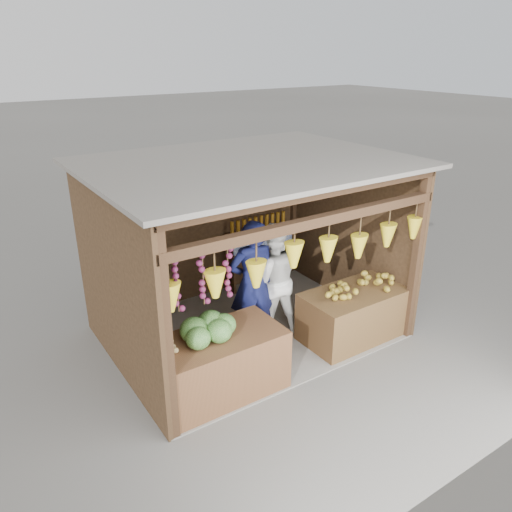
{
  "coord_description": "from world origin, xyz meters",
  "views": [
    {
      "loc": [
        -3.61,
        -5.64,
        4.07
      ],
      "look_at": [
        0.07,
        -0.1,
        1.28
      ],
      "focal_mm": 35.0,
      "sensor_mm": 36.0,
      "label": 1
    }
  ],
  "objects": [
    {
      "name": "vendor_seated",
      "position": [
        -1.75,
        0.14,
        0.78
      ],
      "size": [
        0.5,
        0.34,
        0.98
      ],
      "primitive_type": "imported",
      "rotation": [
        0.0,
        0.0,
        3.21
      ],
      "color": "brown",
      "rests_on": "stool"
    },
    {
      "name": "mango_pile",
      "position": [
        1.25,
        -1.03,
        0.88
      ],
      "size": [
        1.4,
        0.64,
        0.22
      ],
      "primitive_type": null,
      "color": "#B25C17",
      "rests_on": "counter_right"
    },
    {
      "name": "ground",
      "position": [
        0.0,
        0.0,
        0.0
      ],
      "size": [
        80.0,
        80.0,
        0.0
      ],
      "primitive_type": "plane",
      "color": "#514F49",
      "rests_on": "ground"
    },
    {
      "name": "man_standing",
      "position": [
        -0.1,
        -0.26,
        0.95
      ],
      "size": [
        0.77,
        0.59,
        1.9
      ],
      "primitive_type": "imported",
      "rotation": [
        0.0,
        0.0,
        2.93
      ],
      "color": "#121746",
      "rests_on": "ground"
    },
    {
      "name": "counter_right",
      "position": [
        1.25,
        -1.01,
        0.38
      ],
      "size": [
        1.62,
        0.85,
        0.77
      ],
      "primitive_type": "cube",
      "color": "#472E17",
      "rests_on": "ground"
    },
    {
      "name": "melon_pile",
      "position": [
        -1.23,
        -1.04,
        0.99
      ],
      "size": [
        1.0,
        0.5,
        0.32
      ],
      "primitive_type": null,
      "color": "#134915",
      "rests_on": "counter_left"
    },
    {
      "name": "tanfruit_pile",
      "position": [
        -1.8,
        -1.08,
        0.89
      ],
      "size": [
        0.34,
        0.4,
        0.13
      ],
      "primitive_type": null,
      "color": "#A47C4C",
      "rests_on": "counter_left"
    },
    {
      "name": "counter_left",
      "position": [
        -1.14,
        -1.05,
        0.41
      ],
      "size": [
        1.68,
        0.85,
        0.83
      ],
      "primitive_type": "cube",
      "color": "#51331B",
      "rests_on": "ground"
    },
    {
      "name": "stool",
      "position": [
        -1.75,
        0.14,
        0.14
      ],
      "size": [
        0.3,
        0.3,
        0.28
      ],
      "primitive_type": "cube",
      "color": "black",
      "rests_on": "ground"
    },
    {
      "name": "woman_standing",
      "position": [
        0.32,
        -0.17,
        0.88
      ],
      "size": [
        1.05,
        0.94,
        1.77
      ],
      "primitive_type": "imported",
      "rotation": [
        0.0,
        0.0,
        2.76
      ],
      "color": "white",
      "rests_on": "ground"
    },
    {
      "name": "back_shelf",
      "position": [
        1.05,
        1.28,
        0.87
      ],
      "size": [
        1.25,
        0.32,
        1.32
      ],
      "color": "#382314",
      "rests_on": "ground"
    },
    {
      "name": "stall_structure",
      "position": [
        -0.03,
        -0.04,
        1.67
      ],
      "size": [
        4.3,
        3.3,
        2.66
      ],
      "color": "slate",
      "rests_on": "ground"
    }
  ]
}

